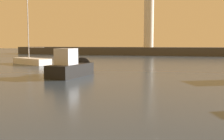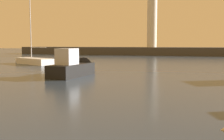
{
  "view_description": "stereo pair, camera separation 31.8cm",
  "coord_description": "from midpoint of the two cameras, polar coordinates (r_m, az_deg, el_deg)",
  "views": [
    {
      "loc": [
        4.18,
        -1.64,
        3.01
      ],
      "look_at": [
        -0.7,
        17.6,
        1.03
      ],
      "focal_mm": 42.87,
      "sensor_mm": 36.0,
      "label": 1
    },
    {
      "loc": [
        4.49,
        -1.56,
        3.01
      ],
      "look_at": [
        -0.7,
        17.6,
        1.03
      ],
      "focal_mm": 42.87,
      "sensor_mm": 36.0,
      "label": 2
    }
  ],
  "objects": [
    {
      "name": "ground_plane",
      "position": [
        36.23,
        7.31,
        0.89
      ],
      "size": [
        220.0,
        220.0,
        0.0
      ],
      "primitive_type": "plane",
      "color": "#2D3D51"
    },
    {
      "name": "breakwater",
      "position": [
        70.25,
        10.71,
        3.97
      ],
      "size": [
        80.12,
        6.98,
        2.01
      ],
      "primitive_type": "cube",
      "color": "#423F3D",
      "rests_on": "ground_plane"
    },
    {
      "name": "lighthouse",
      "position": [
        70.81,
        7.73,
        10.5
      ],
      "size": [
        2.5,
        2.5,
        14.75
      ],
      "color": "silver",
      "rests_on": "breakwater"
    },
    {
      "name": "motorboat_3",
      "position": [
        25.46,
        -8.11,
        0.62
      ],
      "size": [
        2.91,
        6.95,
        2.94
      ],
      "color": "black",
      "rests_on": "ground_plane"
    },
    {
      "name": "sailboat_moored",
      "position": [
        40.31,
        -16.99,
        1.87
      ],
      "size": [
        7.21,
        5.16,
        9.58
      ],
      "color": "white",
      "rests_on": "ground_plane"
    }
  ]
}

